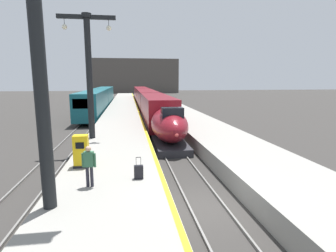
% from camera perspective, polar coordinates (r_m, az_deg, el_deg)
% --- Properties ---
extents(ground_plane, '(260.00, 260.00, 0.00)m').
position_cam_1_polar(ground_plane, '(11.86, 8.37, -17.00)').
color(ground_plane, '#33302D').
extents(platform_left, '(4.80, 110.00, 1.05)m').
position_cam_1_polar(platform_left, '(35.20, -9.86, 1.79)').
color(platform_left, gray).
rests_on(platform_left, ground).
extents(platform_right, '(4.80, 110.00, 1.05)m').
position_cam_1_polar(platform_right, '(35.93, 3.17, 2.08)').
color(platform_right, gray).
rests_on(platform_right, ground).
extents(platform_left_safety_stripe, '(0.20, 107.80, 0.01)m').
position_cam_1_polar(platform_left_safety_stripe, '(35.15, -6.17, 2.74)').
color(platform_left_safety_stripe, yellow).
rests_on(platform_left_safety_stripe, platform_left).
extents(rail_main_left, '(0.08, 110.00, 0.12)m').
position_cam_1_polar(rail_main_left, '(38.06, -4.78, 1.79)').
color(rail_main_left, slate).
rests_on(rail_main_left, ground).
extents(rail_main_right, '(0.08, 110.00, 0.12)m').
position_cam_1_polar(rail_main_right, '(38.18, -2.54, 1.84)').
color(rail_main_right, slate).
rests_on(rail_main_right, ground).
extents(rail_secondary_left, '(0.08, 110.00, 0.12)m').
position_cam_1_polar(rail_secondary_left, '(38.40, -16.94, 1.47)').
color(rail_secondary_left, slate).
rests_on(rail_secondary_left, ground).
extents(rail_secondary_right, '(0.08, 110.00, 0.12)m').
position_cam_1_polar(rail_secondary_right, '(38.20, -14.71, 1.53)').
color(rail_secondary_right, slate).
rests_on(rail_secondary_right, ground).
extents(highspeed_train_main, '(2.92, 56.92, 3.60)m').
position_cam_1_polar(highspeed_train_main, '(45.24, -4.49, 5.48)').
color(highspeed_train_main, maroon).
rests_on(highspeed_train_main, ground).
extents(regional_train_adjacent, '(2.85, 36.60, 3.80)m').
position_cam_1_polar(regional_train_adjacent, '(48.97, -14.35, 5.73)').
color(regional_train_adjacent, '#145660').
rests_on(regional_train_adjacent, ground).
extents(station_column_near, '(4.00, 0.68, 9.72)m').
position_cam_1_polar(station_column_near, '(9.54, -26.06, 18.74)').
color(station_column_near, black).
rests_on(station_column_near, platform_left).
extents(station_column_mid, '(4.00, 0.68, 8.86)m').
position_cam_1_polar(station_column_mid, '(20.40, -16.56, 12.41)').
color(station_column_mid, black).
rests_on(station_column_mid, platform_left).
extents(passenger_near_edge, '(0.57, 0.27, 1.69)m').
position_cam_1_polar(passenger_near_edge, '(11.25, -16.53, -7.61)').
color(passenger_near_edge, '#23232D').
rests_on(passenger_near_edge, platform_left).
extents(rolling_suitcase, '(0.40, 0.22, 0.98)m').
position_cam_1_polar(rolling_suitcase, '(11.92, -6.29, -9.74)').
color(rolling_suitcase, black).
rests_on(rolling_suitcase, platform_left).
extents(ticket_machine_yellow, '(0.76, 0.62, 1.60)m').
position_cam_1_polar(ticket_machine_yellow, '(13.99, -18.05, -5.35)').
color(ticket_machine_yellow, yellow).
rests_on(ticket_machine_yellow, platform_left).
extents(terminus_back_wall, '(36.00, 2.00, 14.00)m').
position_cam_1_polar(terminus_back_wall, '(112.17, -7.02, 10.56)').
color(terminus_back_wall, '#4C4742').
rests_on(terminus_back_wall, ground).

